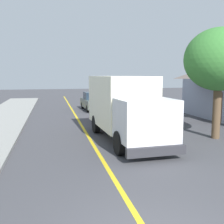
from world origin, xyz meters
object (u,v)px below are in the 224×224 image
Objects in this scene: parked_car_near at (114,109)px; parked_car_mid at (93,102)px; box_truck at (125,105)px; street_tree_far_side at (219,60)px.

parked_car_near and parked_car_mid have the same top height.
box_truck is 1.63× the size of parked_car_mid.
box_truck is 1.66× the size of parked_car_near.
parked_car_near is 6.10m from parked_car_mid.
street_tree_far_side is at bearing -9.61° from box_truck.
street_tree_far_side is (4.68, -0.79, 2.24)m from box_truck.
parked_car_mid is at bearing 95.65° from parked_car_near.
parked_car_mid is 0.80× the size of street_tree_far_side.
parked_car_mid is 13.91m from street_tree_far_side.
parked_car_near is (0.82, 5.92, -0.97)m from box_truck.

